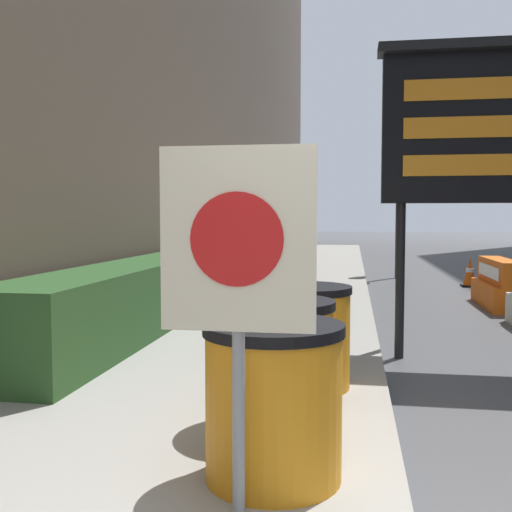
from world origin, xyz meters
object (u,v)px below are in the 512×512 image
Objects in this scene: barrel_drum_foreground at (273,401)px; barrel_drum_back at (305,336)px; traffic_light_near_curb at (399,171)px; warning_sign at (238,262)px; jersey_barrier_orange_far at (500,286)px; message_board at (486,127)px; traffic_cone_near at (470,273)px; traffic_cone_far at (499,274)px; traffic_cone_mid at (497,280)px; barrel_drum_middle at (279,361)px.

barrel_drum_back is at bearing 88.97° from barrel_drum_foreground.
traffic_light_near_curb is at bearing 81.89° from barrel_drum_back.
warning_sign is (-0.13, -2.27, 0.79)m from barrel_drum_back.
barrel_drum_back is 6.59m from jersey_barrier_orange_far.
traffic_cone_near is (1.21, 7.19, -2.19)m from message_board.
traffic_light_near_curb is (-1.40, 4.69, 2.35)m from jersey_barrier_orange_far.
traffic_light_near_curb is at bearing 138.84° from traffic_cone_far.
message_board is 4.48× the size of traffic_cone_mid.
barrel_drum_middle is at bearing -98.02° from traffic_light_near_curb.
message_board is at bearing -104.47° from traffic_cone_mid.
traffic_light_near_curb is at bearing 91.61° from message_board.
message_board is at bearing 63.24° from barrel_drum_foreground.
traffic_cone_mid is at bearing 75.53° from message_board.
traffic_cone_far is (3.69, 11.07, -1.06)m from warning_sign.
traffic_cone_near is at bearing 93.65° from traffic_cone_mid.
warning_sign reaches higher than jersey_barrier_orange_far.
message_board is (1.87, 2.66, 1.94)m from barrel_drum_middle.
warning_sign is at bearing -101.63° from barrel_drum_foreground.
traffic_cone_mid is 4.60m from traffic_light_near_curb.
jersey_barrier_orange_far is at bearing 74.45° from message_board.
warning_sign is at bearing -115.08° from message_board.
message_board reaches higher than barrel_drum_back.
jersey_barrier_orange_far is 3.05× the size of traffic_cone_far.
jersey_barrier_orange_far is at bearing 69.59° from warning_sign.
barrel_drum_foreground is at bearing -105.63° from traffic_cone_near.
barrel_drum_back is 7.63m from traffic_cone_mid.
message_board reaches higher than barrel_drum_foreground.
traffic_cone_near is at bearing 164.26° from traffic_cone_far.
traffic_light_near_curb is at bearing 106.59° from jersey_barrier_orange_far.
barrel_drum_back is at bearing -116.21° from jersey_barrier_orange_far.
traffic_light_near_curb reaches higher than traffic_cone_mid.
jersey_barrier_orange_far is (2.94, 7.68, -0.20)m from barrel_drum_foreground.
traffic_cone_mid reaches higher than traffic_cone_near.
message_board is at bearing 45.28° from barrel_drum_back.
jersey_barrier_orange_far is at bearing -91.23° from traffic_cone_near.
traffic_light_near_curb is at bearing 82.89° from barrel_drum_foreground.
barrel_drum_middle is 0.23× the size of traffic_light_near_curb.
barrel_drum_foreground is 1.38× the size of traffic_cone_far.
jersey_barrier_orange_far is (3.04, 8.17, -0.99)m from warning_sign.
traffic_cone_near is 3.25m from traffic_light_near_curb.
message_board is 8.83m from traffic_light_near_curb.
traffic_cone_near is (0.07, 3.06, -0.05)m from jersey_barrier_orange_far.
barrel_drum_foreground is 1.00× the size of barrel_drum_back.
traffic_light_near_curb is (1.54, 12.37, 2.15)m from barrel_drum_foreground.
barrel_drum_middle is 11.79m from traffic_light_near_curb.
barrel_drum_middle is 1.33× the size of traffic_cone_near.
barrel_drum_middle is 0.49× the size of warning_sign.
barrel_drum_foreground is at bearing -97.11° from traffic_light_near_curb.
barrel_drum_back is 0.49× the size of warning_sign.
barrel_drum_back is 2.40m from warning_sign.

